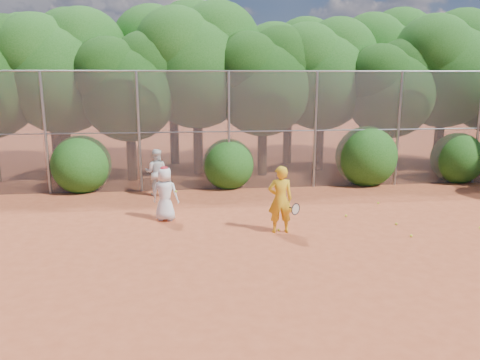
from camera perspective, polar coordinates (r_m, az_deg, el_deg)
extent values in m
plane|color=#AA4726|center=(10.76, 6.82, -8.53)|extent=(80.00, 80.00, 0.00)
cylinder|color=gray|center=(16.54, -22.64, 5.21)|extent=(0.09, 0.09, 4.00)
cylinder|color=gray|center=(15.96, -12.22, 5.66)|extent=(0.09, 0.09, 4.00)
cylinder|color=gray|center=(15.93, -1.37, 5.93)|extent=(0.09, 0.09, 4.00)
cylinder|color=gray|center=(16.45, 9.16, 5.99)|extent=(0.09, 0.09, 4.00)
cylinder|color=gray|center=(17.48, 18.74, 5.87)|extent=(0.09, 0.09, 4.00)
cylinder|color=gray|center=(18.94, 27.05, 5.63)|extent=(0.09, 0.09, 4.00)
cylinder|color=gray|center=(15.93, 2.28, 13.13)|extent=(20.00, 0.05, 0.05)
cylinder|color=gray|center=(16.04, 2.21, 5.97)|extent=(20.00, 0.04, 0.04)
cube|color=slate|center=(16.04, 2.21, 5.97)|extent=(20.00, 0.02, 4.00)
sphere|color=black|center=(19.25, -26.39, 13.20)|extent=(3.05, 3.05, 3.05)
cylinder|color=black|center=(19.03, -20.39, 4.00)|extent=(0.38, 0.38, 2.52)
sphere|color=#194D13|center=(18.85, -20.98, 11.43)|extent=(4.03, 4.03, 4.03)
sphere|color=#194D13|center=(19.08, -18.49, 14.66)|extent=(3.23, 3.23, 3.23)
sphere|color=#194D13|center=(18.75, -23.55, 13.69)|extent=(3.02, 3.02, 3.02)
cylinder|color=black|center=(17.91, -13.10, 3.40)|extent=(0.36, 0.36, 2.17)
sphere|color=black|center=(17.71, -13.45, 10.21)|extent=(3.47, 3.47, 3.47)
sphere|color=black|center=(17.97, -11.20, 13.11)|extent=(2.78, 2.78, 2.78)
sphere|color=black|center=(17.52, -15.69, 12.34)|extent=(2.60, 2.60, 2.60)
cylinder|color=black|center=(18.74, -5.14, 4.84)|extent=(0.39, 0.39, 2.66)
sphere|color=#194D13|center=(18.56, -5.31, 12.83)|extent=(4.26, 4.26, 4.26)
sphere|color=#194D13|center=(19.05, -2.74, 16.07)|extent=(3.40, 3.40, 3.40)
sphere|color=#194D13|center=(18.27, -7.77, 15.45)|extent=(3.19, 3.19, 3.19)
cylinder|color=black|center=(18.39, 2.74, 4.12)|extent=(0.37, 0.37, 2.27)
sphere|color=black|center=(18.19, 2.81, 11.08)|extent=(3.64, 3.64, 3.64)
sphere|color=black|center=(18.67, 4.94, 13.88)|extent=(2.91, 2.91, 2.91)
sphere|color=black|center=(17.82, 0.90, 13.40)|extent=(2.73, 2.73, 2.73)
cylinder|color=black|center=(19.68, 9.61, 4.78)|extent=(0.38, 0.38, 2.45)
sphere|color=#194D13|center=(19.50, 9.88, 11.78)|extent=(3.92, 3.92, 3.92)
sphere|color=#194D13|center=(20.12, 11.89, 14.52)|extent=(3.14, 3.14, 3.14)
sphere|color=#194D13|center=(19.05, 8.17, 14.18)|extent=(2.94, 2.94, 2.94)
cylinder|color=black|center=(19.61, 17.45, 3.83)|extent=(0.36, 0.36, 2.10)
sphere|color=black|center=(19.42, 17.86, 9.83)|extent=(3.36, 3.36, 3.36)
sphere|color=black|center=(19.99, 19.43, 12.20)|extent=(2.69, 2.69, 2.69)
sphere|color=black|center=(18.95, 16.65, 11.89)|extent=(2.52, 2.52, 2.52)
cylinder|color=black|center=(21.22, 23.07, 4.70)|extent=(0.39, 0.39, 2.59)
sphere|color=#194D13|center=(21.07, 23.68, 11.54)|extent=(4.14, 4.14, 4.14)
sphere|color=#194D13|center=(21.86, 25.32, 14.13)|extent=(3.32, 3.32, 3.32)
sphere|color=#194D13|center=(20.46, 22.51, 13.97)|extent=(3.11, 3.11, 3.11)
cylinder|color=black|center=(21.48, -21.53, 4.96)|extent=(0.39, 0.39, 2.62)
sphere|color=#194D13|center=(21.33, -22.11, 11.82)|extent=(4.20, 4.20, 4.20)
sphere|color=#194D13|center=(21.55, -19.82, 14.79)|extent=(3.36, 3.36, 3.36)
sphere|color=#194D13|center=(21.25, -24.49, 13.89)|extent=(3.15, 3.15, 3.15)
cylinder|color=black|center=(20.92, -8.03, 5.78)|extent=(0.40, 0.40, 2.80)
sphere|color=#194D13|center=(20.77, -8.27, 13.31)|extent=(4.48, 4.48, 4.48)
sphere|color=#194D13|center=(21.25, -5.81, 16.38)|extent=(3.58, 3.58, 3.58)
sphere|color=#194D13|center=(20.51, -10.65, 15.74)|extent=(3.36, 3.36, 3.36)
cylinder|color=black|center=(20.98, 5.79, 5.47)|extent=(0.38, 0.38, 2.52)
sphere|color=#194D13|center=(20.82, 5.95, 12.23)|extent=(4.03, 4.03, 4.03)
sphere|color=#194D13|center=(21.41, 7.96, 14.89)|extent=(3.23, 3.23, 3.23)
sphere|color=#194D13|center=(20.39, 4.18, 14.52)|extent=(3.02, 3.02, 3.02)
cylinder|color=black|center=(22.88, 16.64, 5.87)|extent=(0.40, 0.40, 2.73)
sphere|color=#194D13|center=(22.74, 17.07, 12.57)|extent=(4.37, 4.37, 4.37)
sphere|color=#194D13|center=(23.53, 18.85, 15.11)|extent=(3.49, 3.49, 3.49)
sphere|color=#194D13|center=(22.18, 15.68, 14.93)|extent=(3.28, 3.28, 3.28)
sphere|color=#194D13|center=(16.72, -18.78, 2.11)|extent=(2.00, 2.00, 2.00)
sphere|color=#194D13|center=(16.39, -1.44, 2.23)|extent=(1.80, 1.80, 1.80)
sphere|color=#194D13|center=(17.48, 15.14, 3.12)|extent=(2.20, 2.20, 2.20)
sphere|color=#194D13|center=(19.06, 24.98, 2.67)|extent=(1.90, 1.90, 1.90)
imported|color=gold|center=(11.67, 4.93, -2.37)|extent=(0.63, 0.42, 1.71)
torus|color=black|center=(11.61, 6.80, -3.54)|extent=(0.26, 0.19, 0.30)
cylinder|color=black|center=(11.75, 6.00, -3.32)|extent=(0.19, 0.25, 0.03)
imported|color=white|center=(12.79, -9.11, -1.69)|extent=(0.82, 0.64, 1.47)
ellipsoid|color=red|center=(12.64, -9.22, 1.37)|extent=(0.22, 0.22, 0.13)
sphere|color=#C8E028|center=(12.55, -7.81, -1.38)|extent=(0.07, 0.07, 0.07)
imported|color=white|center=(15.52, -10.16, 0.94)|extent=(0.84, 0.71, 1.54)
torus|color=black|center=(15.20, -9.11, 0.85)|extent=(0.31, 0.22, 0.25)
cylinder|color=black|center=(15.39, -9.05, 0.47)|extent=(0.04, 0.24, 0.20)
sphere|color=#C8E028|center=(13.07, 18.51, -5.09)|extent=(0.07, 0.07, 0.07)
sphere|color=#C8E028|center=(13.43, 12.80, -4.26)|extent=(0.07, 0.07, 0.07)
sphere|color=#C8E028|center=(12.25, 20.14, -6.41)|extent=(0.07, 0.07, 0.07)
sphere|color=#C8E028|center=(13.61, 27.23, -5.17)|extent=(0.07, 0.07, 0.07)
sphere|color=#C8E028|center=(11.98, 4.74, -6.07)|extent=(0.07, 0.07, 0.07)
sphere|color=#C8E028|center=(14.99, 16.50, -2.70)|extent=(0.07, 0.07, 0.07)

